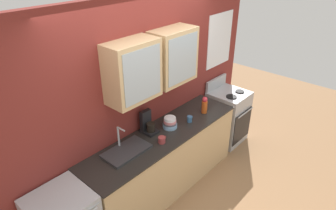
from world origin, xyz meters
TOP-DOWN VIEW (x-y plane):
  - ground_plane at (0.00, 0.00)m, footprint 10.00×10.00m
  - back_wall_unit at (0.01, 0.32)m, footprint 4.30×0.42m
  - counter at (0.00, 0.00)m, footprint 2.40×0.62m
  - stove_range at (1.58, -0.00)m, footprint 0.57×0.62m
  - sink_faucet at (-0.58, 0.07)m, footprint 0.55×0.32m
  - bowl_stack at (0.15, 0.04)m, footprint 0.19×0.19m
  - vase at (0.77, -0.07)m, footprint 0.08×0.08m
  - cup_near_sink at (-0.17, -0.12)m, footprint 0.12×0.09m
  - cup_near_bowls at (0.44, -0.07)m, footprint 0.10×0.07m
  - coffee_maker at (-0.11, 0.18)m, footprint 0.17×0.20m

SIDE VIEW (x-z plane):
  - ground_plane at x=0.00m, z-range 0.00..0.00m
  - counter at x=0.00m, z-range 0.00..0.90m
  - stove_range at x=1.58m, z-range -0.08..1.00m
  - sink_faucet at x=-0.58m, z-range 0.77..1.07m
  - cup_near_sink at x=-0.17m, z-range 0.90..0.98m
  - cup_near_bowls at x=0.44m, z-range 0.90..0.99m
  - bowl_stack at x=0.15m, z-range 0.89..1.04m
  - coffee_maker at x=-0.11m, z-range 0.86..1.15m
  - vase at x=0.77m, z-range 0.90..1.15m
  - back_wall_unit at x=0.01m, z-range 0.10..2.67m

